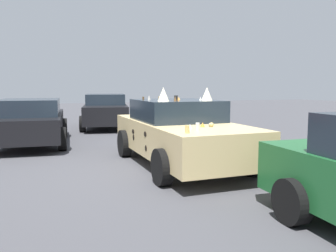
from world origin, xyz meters
name	(u,v)px	position (x,y,z in m)	size (l,w,h in m)	color
ground_plane	(180,165)	(0.00, 0.00, 0.00)	(60.00, 60.00, 0.00)	#47474C
art_car_decorated	(180,132)	(0.05, 0.00, 0.74)	(4.54, 2.12, 1.75)	#D8BC7F
parked_sedan_far_left	(106,111)	(7.77, 0.17, 0.73)	(4.33, 2.56, 1.43)	black
parked_sedan_row_back_center	(32,121)	(4.21, 3.11, 0.71)	(4.58, 2.33, 1.39)	black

